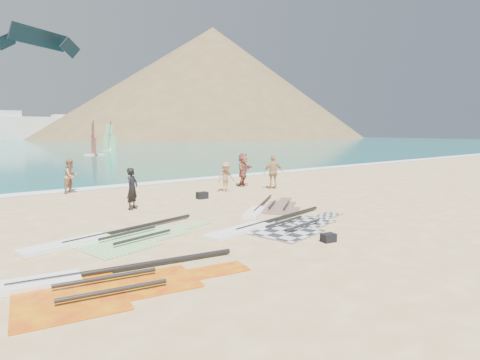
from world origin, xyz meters
TOP-DOWN VIEW (x-y plane):
  - ground at (0.00, 0.00)m, footprint 300.00×300.00m
  - surf_line at (0.00, 12.30)m, footprint 300.00×1.20m
  - headland_main at (85.00, 130.00)m, footprint 143.00×143.00m
  - headland_minor at (120.00, 140.00)m, footprint 70.00×70.00m
  - rig_grey at (-1.58, -0.94)m, footprint 6.38×3.08m
  - rig_green at (-6.51, 0.93)m, footprint 6.25×3.11m
  - rig_orange at (0.47, 1.57)m, footprint 4.78×3.88m
  - rig_red at (-8.41, -2.25)m, footprint 6.50×3.08m
  - gear_bag_near at (-0.32, 5.59)m, footprint 0.55×0.42m
  - gear_bag_far at (-1.45, -3.21)m, footprint 0.47×0.37m
  - person_wetsuit at (-4.07, 5.16)m, footprint 0.77×0.73m
  - beachgoer_left at (-4.83, 11.50)m, footprint 1.12×1.07m
  - beachgoer_mid at (1.96, 6.73)m, footprint 1.08×0.65m
  - beachgoer_back at (4.70, 5.91)m, footprint 1.22×0.90m
  - beachgoer_right at (4.09, 7.91)m, footprint 1.88×1.49m
  - windsurfer_centre at (6.71, 43.23)m, footprint 2.64×3.15m
  - windsurfer_right at (12.66, 53.47)m, footprint 2.71×2.92m
  - kitesurf_kite at (-0.09, 38.71)m, footprint 7.66×4.88m

SIDE VIEW (x-z plane):
  - ground at x=0.00m, z-range 0.00..0.00m
  - surf_line at x=0.00m, z-range -0.02..0.02m
  - headland_main at x=85.00m, z-range -22.50..22.50m
  - headland_minor at x=120.00m, z-range -14.00..14.00m
  - rig_orange at x=0.47m, z-range -0.05..0.15m
  - rig_green at x=-6.51m, z-range -0.05..0.15m
  - rig_grey at x=-1.58m, z-range -0.05..0.15m
  - rig_red at x=-8.41m, z-range -0.05..0.15m
  - gear_bag_far at x=-1.45m, z-range 0.00..0.26m
  - gear_bag_near at x=-0.32m, z-range 0.00..0.33m
  - beachgoer_mid at x=1.96m, z-range 0.00..1.63m
  - person_wetsuit at x=-4.07m, z-range 0.00..1.78m
  - beachgoer_left at x=-4.83m, z-range 0.00..1.82m
  - beachgoer_back at x=4.70m, z-range 0.00..1.93m
  - beachgoer_right at x=4.09m, z-range 0.00..2.00m
  - windsurfer_centre at x=6.71m, z-range -1.00..3.70m
  - windsurfer_right at x=12.66m, z-range -1.04..3.79m
  - kitesurf_kite at x=-0.09m, z-range 11.86..14.59m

